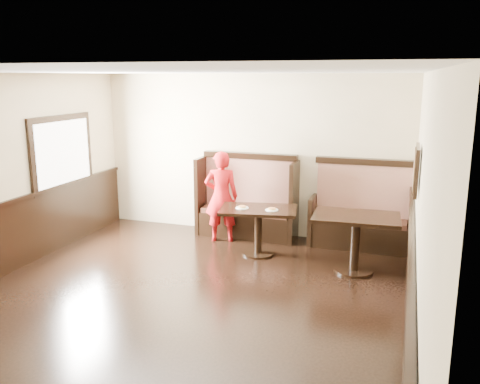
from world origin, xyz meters
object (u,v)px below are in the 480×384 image
at_px(table_neighbor, 356,230).
at_px(child, 221,197).
at_px(booth_neighbor, 361,218).
at_px(table_main, 258,219).
at_px(booth_main, 248,206).

xyz_separation_m(table_neighbor, child, (-2.30, 0.72, 0.15)).
height_order(booth_neighbor, child, child).
height_order(table_main, table_neighbor, table_neighbor).
xyz_separation_m(booth_neighbor, table_neighbor, (0.02, -1.15, 0.14)).
distance_m(booth_main, booth_neighbor, 1.95).
distance_m(table_main, table_neighbor, 1.54).
distance_m(booth_neighbor, table_main, 1.74).
relative_size(booth_main, child, 1.13).
bearing_deg(child, booth_neighbor, 173.76).
bearing_deg(booth_main, table_neighbor, -30.33).
height_order(booth_neighbor, table_main, booth_neighbor).
height_order(table_main, child, child).
bearing_deg(table_main, booth_main, 106.31).
bearing_deg(booth_main, child, -127.10).
bearing_deg(table_neighbor, child, 159.57).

